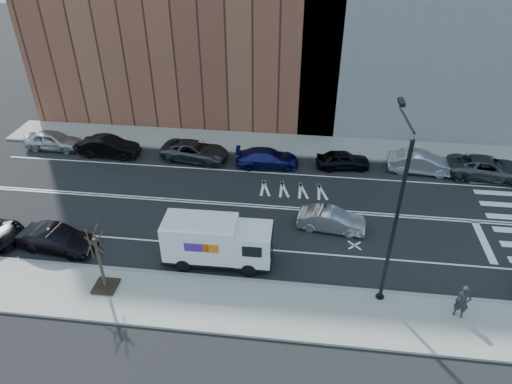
% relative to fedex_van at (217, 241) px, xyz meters
% --- Properties ---
extents(ground, '(120.00, 120.00, 0.00)m').
position_rel_fedex_van_xyz_m(ground, '(1.67, 5.60, -1.42)').
color(ground, black).
rests_on(ground, ground).
extents(sidewalk_near, '(44.00, 3.60, 0.15)m').
position_rel_fedex_van_xyz_m(sidewalk_near, '(1.67, -3.20, -1.35)').
color(sidewalk_near, gray).
rests_on(sidewalk_near, ground).
extents(sidewalk_far, '(44.00, 3.60, 0.15)m').
position_rel_fedex_van_xyz_m(sidewalk_far, '(1.67, 14.40, -1.35)').
color(sidewalk_far, gray).
rests_on(sidewalk_far, ground).
extents(curb_near, '(44.00, 0.25, 0.17)m').
position_rel_fedex_van_xyz_m(curb_near, '(1.67, -1.40, -1.34)').
color(curb_near, gray).
rests_on(curb_near, ground).
extents(curb_far, '(44.00, 0.25, 0.17)m').
position_rel_fedex_van_xyz_m(curb_far, '(1.67, 12.60, -1.34)').
color(curb_far, gray).
rests_on(curb_far, ground).
extents(road_markings, '(40.00, 8.60, 0.01)m').
position_rel_fedex_van_xyz_m(road_markings, '(1.67, 5.60, -1.42)').
color(road_markings, white).
rests_on(road_markings, ground).
extents(streetlight, '(0.44, 4.02, 9.34)m').
position_rel_fedex_van_xyz_m(streetlight, '(8.67, -1.31, 3.65)').
color(streetlight, black).
rests_on(streetlight, ground).
extents(street_tree, '(1.20, 1.20, 3.75)m').
position_rel_fedex_van_xyz_m(street_tree, '(-5.33, -2.80, 0.03)').
color(street_tree, black).
rests_on(street_tree, ground).
extents(fedex_van, '(5.98, 2.20, 2.71)m').
position_rel_fedex_van_xyz_m(fedex_van, '(0.00, 0.00, 0.00)').
color(fedex_van, black).
rests_on(fedex_van, ground).
extents(far_parked_a, '(4.47, 1.90, 1.51)m').
position_rel_fedex_van_xyz_m(far_parked_a, '(-15.52, 11.61, -0.67)').
color(far_parked_a, '#B2B2B7').
rests_on(far_parked_a, ground).
extents(far_parked_b, '(4.65, 1.79, 1.51)m').
position_rel_fedex_van_xyz_m(far_parked_b, '(-10.66, 11.06, -0.67)').
color(far_parked_b, black).
rests_on(far_parked_b, ground).
extents(far_parked_c, '(5.39, 3.01, 1.43)m').
position_rel_fedex_van_xyz_m(far_parked_c, '(-3.93, 11.27, -0.71)').
color(far_parked_c, '#414348').
rests_on(far_parked_c, ground).
extents(far_parked_d, '(4.85, 2.35, 1.36)m').
position_rel_fedex_van_xyz_m(far_parked_d, '(1.67, 10.91, -0.74)').
color(far_parked_d, navy).
rests_on(far_parked_d, ground).
extents(far_parked_e, '(4.10, 2.04, 1.34)m').
position_rel_fedex_van_xyz_m(far_parked_e, '(7.27, 11.31, -0.75)').
color(far_parked_e, black).
rests_on(far_parked_e, ground).
extents(far_parked_f, '(4.75, 1.94, 1.53)m').
position_rel_fedex_van_xyz_m(far_parked_f, '(12.87, 11.40, -0.66)').
color(far_parked_f, silver).
rests_on(far_parked_f, ground).
extents(far_parked_g, '(5.64, 2.99, 1.51)m').
position_rel_fedex_van_xyz_m(far_parked_g, '(17.42, 11.23, -0.67)').
color(far_parked_g, '#43464A').
rests_on(far_parked_g, ground).
extents(driving_sedan, '(4.18, 1.85, 1.34)m').
position_rel_fedex_van_xyz_m(driving_sedan, '(6.29, 3.73, -0.76)').
color(driving_sedan, '#B6B7BC').
rests_on(driving_sedan, ground).
extents(near_parked_rear_a, '(4.52, 2.06, 1.44)m').
position_rel_fedex_van_xyz_m(near_parked_rear_a, '(-9.25, -0.10, -0.71)').
color(near_parked_rear_a, black).
rests_on(near_parked_rear_a, ground).
extents(pedestrian, '(0.75, 0.59, 1.82)m').
position_rel_fedex_van_xyz_m(pedestrian, '(12.29, -2.56, -0.36)').
color(pedestrian, '#232629').
rests_on(pedestrian, sidewalk_near).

